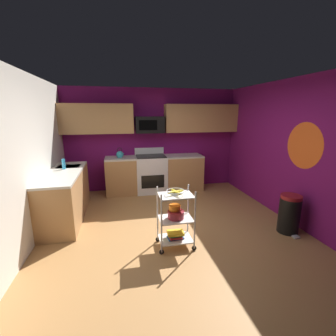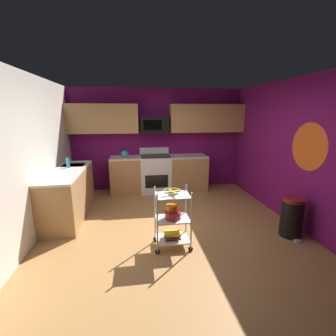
{
  "view_description": "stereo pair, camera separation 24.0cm",
  "coord_description": "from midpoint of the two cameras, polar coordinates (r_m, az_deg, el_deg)",
  "views": [
    {
      "loc": [
        -0.84,
        -3.6,
        1.99
      ],
      "look_at": [
        -0.04,
        0.25,
        1.05
      ],
      "focal_mm": 24.76,
      "sensor_mm": 36.0,
      "label": 1
    },
    {
      "loc": [
        -0.61,
        -3.64,
        1.99
      ],
      "look_at": [
        -0.04,
        0.25,
        1.05
      ],
      "focal_mm": 24.76,
      "sensor_mm": 36.0,
      "label": 2
    }
  ],
  "objects": [
    {
      "name": "floor",
      "position": [
        4.21,
        -0.39,
        -15.1
      ],
      "size": [
        4.4,
        4.8,
        0.04
      ],
      "primitive_type": "cube",
      "color": "#A87542",
      "rests_on": "ground"
    },
    {
      "name": "wall_back",
      "position": [
        6.14,
        -4.92,
        6.94
      ],
      "size": [
        4.52,
        0.06,
        2.6
      ],
      "primitive_type": "cube",
      "color": "#6B1156",
      "rests_on": "ground"
    },
    {
      "name": "wall_left",
      "position": [
        3.98,
        -33.71,
        1.18
      ],
      "size": [
        0.06,
        4.8,
        2.6
      ],
      "primitive_type": "cube",
      "color": "silver",
      "rests_on": "ground"
    },
    {
      "name": "wall_right",
      "position": [
        4.73,
        27.19,
        3.56
      ],
      "size": [
        0.06,
        4.8,
        2.6
      ],
      "primitive_type": "cube",
      "color": "#6B1156",
      "rests_on": "ground"
    },
    {
      "name": "wall_flower_decal",
      "position": [
        4.48,
        29.19,
        4.82
      ],
      "size": [
        0.0,
        0.79,
        0.79
      ],
      "primitive_type": "cylinder",
      "rotation": [
        0.0,
        1.57,
        0.0
      ],
      "color": "#E5591E"
    },
    {
      "name": "counter_run",
      "position": [
        5.41,
        -12.45,
        -3.28
      ],
      "size": [
        3.42,
        2.48,
        0.92
      ],
      "color": "#B27F4C",
      "rests_on": "ground"
    },
    {
      "name": "oven_range",
      "position": [
        5.96,
        -5.35,
        -1.32
      ],
      "size": [
        0.76,
        0.65,
        1.1
      ],
      "color": "white",
      "rests_on": "ground"
    },
    {
      "name": "upper_cabinets",
      "position": [
        5.91,
        -4.57,
        12.05
      ],
      "size": [
        4.4,
        0.33,
        0.7
      ],
      "color": "#B27F4C"
    },
    {
      "name": "microwave",
      "position": [
        5.87,
        -5.74,
        10.55
      ],
      "size": [
        0.7,
        0.39,
        0.4
      ],
      "color": "black"
    },
    {
      "name": "rolling_cart",
      "position": [
        3.53,
        -0.12,
        -12.39
      ],
      "size": [
        0.56,
        0.37,
        0.91
      ],
      "color": "silver",
      "rests_on": "ground"
    },
    {
      "name": "fruit_bowl",
      "position": [
        3.37,
        -0.13,
        -5.87
      ],
      "size": [
        0.27,
        0.27,
        0.07
      ],
      "color": "silver",
      "rests_on": "rolling_cart"
    },
    {
      "name": "mixing_bowl_large",
      "position": [
        3.5,
        -0.04,
        -11.38
      ],
      "size": [
        0.25,
        0.25,
        0.11
      ],
      "color": "maroon",
      "rests_on": "rolling_cart"
    },
    {
      "name": "mixing_bowl_small",
      "position": [
        3.49,
        -0.35,
        -9.68
      ],
      "size": [
        0.18,
        0.18,
        0.08
      ],
      "color": "orange",
      "rests_on": "rolling_cart"
    },
    {
      "name": "book_stack",
      "position": [
        3.66,
        -0.12,
        -16.13
      ],
      "size": [
        0.26,
        0.19,
        0.11
      ],
      "color": "#1E4C8C",
      "rests_on": "rolling_cart"
    },
    {
      "name": "kettle",
      "position": [
        5.81,
        -12.92,
        3.26
      ],
      "size": [
        0.21,
        0.18,
        0.26
      ],
      "color": "teal",
      "rests_on": "counter_run"
    },
    {
      "name": "dish_soap_bottle",
      "position": [
        4.97,
        -25.59,
        0.86
      ],
      "size": [
        0.06,
        0.06,
        0.2
      ],
      "primitive_type": "cylinder",
      "color": "#2D8CBF",
      "rests_on": "counter_run"
    },
    {
      "name": "trash_can",
      "position": [
        4.42,
        26.31,
        -10.11
      ],
      "size": [
        0.34,
        0.42,
        0.66
      ],
      "color": "black",
      "rests_on": "ground"
    }
  ]
}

